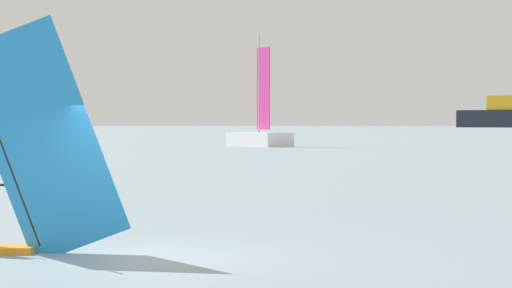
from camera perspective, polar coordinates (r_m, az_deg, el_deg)
The scene contains 3 objects.
ground_plane at distance 18.82m, azimuth -5.72°, elevation -5.66°, with size 4000.00×4000.00×0.00m, color gray.
windsurfer at distance 19.73m, azimuth -12.48°, elevation -2.08°, with size 4.30×0.76×4.32m.
small_sailboat at distance 108.72m, azimuth 0.17°, elevation 0.37°, with size 6.60×8.52×10.61m.
Camera 1 is at (2.19, -18.57, 2.19)m, focal length 80.03 mm.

